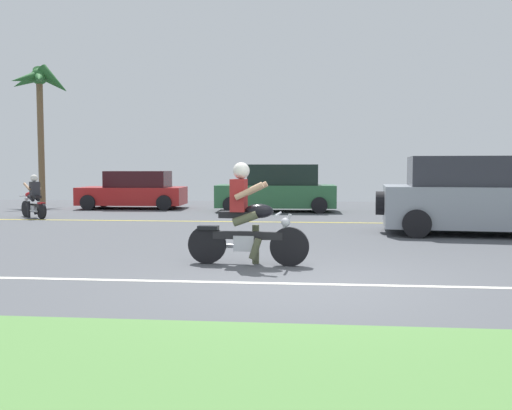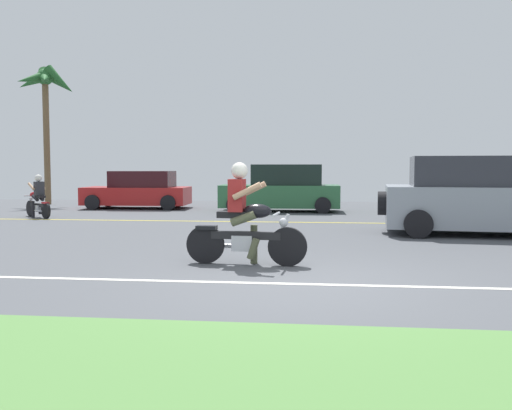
{
  "view_description": "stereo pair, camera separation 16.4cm",
  "coord_description": "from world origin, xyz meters",
  "px_view_note": "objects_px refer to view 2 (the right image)",
  "views": [
    {
      "loc": [
        0.07,
        -7.53,
        1.59
      ],
      "look_at": [
        -0.98,
        3.32,
        0.84
      ],
      "focal_mm": 38.93,
      "sensor_mm": 36.0,
      "label": 1
    },
    {
      "loc": [
        0.23,
        -7.52,
        1.59
      ],
      "look_at": [
        -0.98,
        3.32,
        0.84
      ],
      "focal_mm": 38.93,
      "sensor_mm": 36.0,
      "label": 2
    }
  ],
  "objects_px": {
    "motorcyclist": "(245,222)",
    "parked_car_1": "(282,190)",
    "motorcyclist_distant": "(38,199)",
    "parked_car_0": "(139,191)",
    "parked_car_2": "(453,193)",
    "palm_tree_0": "(46,88)",
    "suv_nearby": "(492,197)"
  },
  "relations": [
    {
      "from": "parked_car_0",
      "to": "parked_car_1",
      "type": "height_order",
      "value": "parked_car_1"
    },
    {
      "from": "motorcyclist",
      "to": "palm_tree_0",
      "type": "relative_size",
      "value": 0.34
    },
    {
      "from": "parked_car_1",
      "to": "palm_tree_0",
      "type": "xyz_separation_m",
      "value": [
        -10.12,
        2.67,
        4.11
      ]
    },
    {
      "from": "motorcyclist",
      "to": "motorcyclist_distant",
      "type": "bearing_deg",
      "value": 134.77
    },
    {
      "from": "parked_car_2",
      "to": "motorcyclist",
      "type": "bearing_deg",
      "value": -118.09
    },
    {
      "from": "parked_car_0",
      "to": "parked_car_2",
      "type": "bearing_deg",
      "value": -4.19
    },
    {
      "from": "parked_car_1",
      "to": "parked_car_2",
      "type": "relative_size",
      "value": 1.14
    },
    {
      "from": "motorcyclist",
      "to": "motorcyclist_distant",
      "type": "relative_size",
      "value": 1.47
    },
    {
      "from": "parked_car_0",
      "to": "parked_car_2",
      "type": "distance_m",
      "value": 11.5
    },
    {
      "from": "palm_tree_0",
      "to": "motorcyclist_distant",
      "type": "xyz_separation_m",
      "value": [
        2.68,
        -5.95,
        -4.32
      ]
    },
    {
      "from": "motorcyclist",
      "to": "palm_tree_0",
      "type": "height_order",
      "value": "palm_tree_0"
    },
    {
      "from": "palm_tree_0",
      "to": "parked_car_0",
      "type": "bearing_deg",
      "value": -21.97
    },
    {
      "from": "motorcyclist",
      "to": "parked_car_2",
      "type": "bearing_deg",
      "value": 61.91
    },
    {
      "from": "motorcyclist",
      "to": "parked_car_1",
      "type": "distance_m",
      "value": 10.9
    },
    {
      "from": "motorcyclist",
      "to": "motorcyclist_distant",
      "type": "height_order",
      "value": "motorcyclist"
    },
    {
      "from": "parked_car_1",
      "to": "parked_car_2",
      "type": "distance_m",
      "value": 5.93
    },
    {
      "from": "palm_tree_0",
      "to": "parked_car_2",
      "type": "bearing_deg",
      "value": -9.51
    },
    {
      "from": "parked_car_1",
      "to": "motorcyclist_distant",
      "type": "relative_size",
      "value": 3.15
    },
    {
      "from": "suv_nearby",
      "to": "motorcyclist_distant",
      "type": "relative_size",
      "value": 3.84
    },
    {
      "from": "suv_nearby",
      "to": "parked_car_0",
      "type": "relative_size",
      "value": 1.3
    },
    {
      "from": "parked_car_0",
      "to": "palm_tree_0",
      "type": "xyz_separation_m",
      "value": [
        -4.58,
        1.85,
        4.21
      ]
    },
    {
      "from": "motorcyclist",
      "to": "parked_car_2",
      "type": "relative_size",
      "value": 0.54
    },
    {
      "from": "suv_nearby",
      "to": "parked_car_0",
      "type": "height_order",
      "value": "suv_nearby"
    },
    {
      "from": "suv_nearby",
      "to": "parked_car_1",
      "type": "height_order",
      "value": "suv_nearby"
    },
    {
      "from": "motorcyclist",
      "to": "parked_car_0",
      "type": "relative_size",
      "value": 0.5
    },
    {
      "from": "parked_car_0",
      "to": "palm_tree_0",
      "type": "relative_size",
      "value": 0.68
    },
    {
      "from": "suv_nearby",
      "to": "parked_car_0",
      "type": "xyz_separation_m",
      "value": [
        -10.87,
        7.12,
        -0.22
      ]
    },
    {
      "from": "motorcyclist_distant",
      "to": "parked_car_0",
      "type": "bearing_deg",
      "value": 65.13
    },
    {
      "from": "motorcyclist",
      "to": "palm_tree_0",
      "type": "xyz_separation_m",
      "value": [
        -10.24,
        13.57,
        4.19
      ]
    },
    {
      "from": "parked_car_2",
      "to": "suv_nearby",
      "type": "bearing_deg",
      "value": -95.41
    },
    {
      "from": "suv_nearby",
      "to": "parked_car_2",
      "type": "bearing_deg",
      "value": 84.59
    },
    {
      "from": "motorcyclist",
      "to": "parked_car_1",
      "type": "relative_size",
      "value": 0.47
    }
  ]
}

